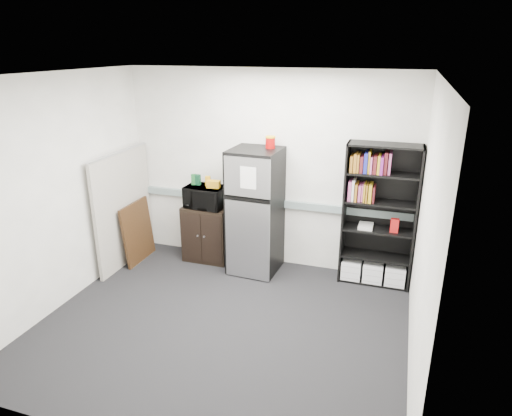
# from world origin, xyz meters

# --- Properties ---
(floor) EXTENTS (4.00, 4.00, 0.00)m
(floor) POSITION_xyz_m (0.00, 0.00, 0.00)
(floor) COLOR black
(floor) RESTS_ON ground
(wall_back) EXTENTS (4.00, 0.02, 2.70)m
(wall_back) POSITION_xyz_m (0.00, 1.75, 1.35)
(wall_back) COLOR silver
(wall_back) RESTS_ON floor
(wall_right) EXTENTS (0.02, 3.50, 2.70)m
(wall_right) POSITION_xyz_m (2.00, 0.00, 1.35)
(wall_right) COLOR silver
(wall_right) RESTS_ON floor
(wall_left) EXTENTS (0.02, 3.50, 2.70)m
(wall_left) POSITION_xyz_m (-2.00, 0.00, 1.35)
(wall_left) COLOR silver
(wall_left) RESTS_ON floor
(ceiling) EXTENTS (4.00, 3.50, 0.02)m
(ceiling) POSITION_xyz_m (0.00, 0.00, 2.70)
(ceiling) COLOR white
(ceiling) RESTS_ON wall_back
(electrical_raceway) EXTENTS (3.92, 0.05, 0.10)m
(electrical_raceway) POSITION_xyz_m (0.00, 1.72, 0.90)
(electrical_raceway) COLOR gray
(electrical_raceway) RESTS_ON wall_back
(wall_note) EXTENTS (0.14, 0.00, 0.10)m
(wall_note) POSITION_xyz_m (-0.35, 1.74, 1.55)
(wall_note) COLOR white
(wall_note) RESTS_ON wall_back
(bookshelf) EXTENTS (0.90, 0.34, 1.85)m
(bookshelf) POSITION_xyz_m (1.53, 1.57, 0.91)
(bookshelf) COLOR black
(bookshelf) RESTS_ON floor
(cubicle_partition) EXTENTS (0.06, 1.30, 1.62)m
(cubicle_partition) POSITION_xyz_m (-1.90, 1.08, 0.81)
(cubicle_partition) COLOR gray
(cubicle_partition) RESTS_ON floor
(cabinet) EXTENTS (0.65, 0.44, 0.81)m
(cabinet) POSITION_xyz_m (-0.83, 1.50, 0.41)
(cabinet) COLOR black
(cabinet) RESTS_ON floor
(microwave) EXTENTS (0.56, 0.40, 0.30)m
(microwave) POSITION_xyz_m (-0.83, 1.48, 0.97)
(microwave) COLOR black
(microwave) RESTS_ON cabinet
(snack_box_a) EXTENTS (0.08, 0.07, 0.15)m
(snack_box_a) POSITION_xyz_m (-1.01, 1.52, 1.19)
(snack_box_a) COLOR #175223
(snack_box_a) RESTS_ON microwave
(snack_box_b) EXTENTS (0.08, 0.06, 0.15)m
(snack_box_b) POSITION_xyz_m (-0.95, 1.52, 1.19)
(snack_box_b) COLOR #0D3A21
(snack_box_b) RESTS_ON microwave
(snack_box_c) EXTENTS (0.08, 0.07, 0.14)m
(snack_box_c) POSITION_xyz_m (-0.80, 1.52, 1.19)
(snack_box_c) COLOR #C69012
(snack_box_c) RESTS_ON microwave
(snack_bag) EXTENTS (0.19, 0.12, 0.10)m
(snack_bag) POSITION_xyz_m (-0.69, 1.47, 1.17)
(snack_bag) COLOR orange
(snack_bag) RESTS_ON microwave
(refrigerator) EXTENTS (0.67, 0.70, 1.71)m
(refrigerator) POSITION_xyz_m (-0.07, 1.42, 0.85)
(refrigerator) COLOR black
(refrigerator) RESTS_ON floor
(coffee_can) EXTENTS (0.13, 0.13, 0.18)m
(coffee_can) POSITION_xyz_m (0.09, 1.55, 1.79)
(coffee_can) COLOR #A20807
(coffee_can) RESTS_ON refrigerator
(framed_poster) EXTENTS (0.12, 0.68, 0.87)m
(framed_poster) POSITION_xyz_m (-1.77, 1.17, 0.44)
(framed_poster) COLOR black
(framed_poster) RESTS_ON floor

